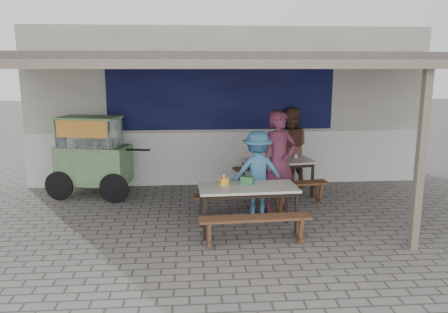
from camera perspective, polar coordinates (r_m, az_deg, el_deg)
ground at (r=7.23m, az=2.94°, el=-9.61°), size 60.00×60.00×0.00m
back_wall at (r=10.35m, az=0.51°, el=6.59°), size 9.00×1.28×3.50m
warung_roof at (r=7.65m, az=2.40°, el=12.32°), size 9.00×4.21×2.81m
table_left at (r=9.04m, az=7.02°, el=-0.93°), size 1.49×0.96×0.75m
bench_left_street at (r=8.47m, az=8.62°, el=-4.15°), size 1.52×0.50×0.45m
bench_left_wall at (r=9.77m, az=5.54°, el=-1.97°), size 1.52×0.50×0.45m
table_right at (r=7.00m, az=3.14°, el=-4.52°), size 1.60×0.79×0.75m
bench_right_street at (r=6.54m, az=4.05°, el=-8.73°), size 1.68×0.36×0.45m
bench_right_wall at (r=7.66m, az=2.32°, el=-5.67°), size 1.68×0.36×0.45m
vendor_cart at (r=9.27m, az=-16.84°, el=0.38°), size 2.12×1.13×1.65m
patron_street_side at (r=7.99m, az=7.19°, el=-0.67°), size 0.79×0.65×1.86m
patron_wall_side at (r=9.85m, az=8.59°, el=1.26°), size 0.97×0.82×1.75m
patron_right_table at (r=7.88m, az=4.38°, el=-2.09°), size 0.99×0.58×1.52m
tissue_box at (r=7.04m, az=-0.00°, el=-3.26°), size 0.14×0.14×0.12m
donation_box at (r=7.08m, az=3.04°, el=-3.14°), size 0.23×0.20×0.13m
condiment_jar at (r=9.26m, az=9.36°, el=0.06°), size 0.07×0.07×0.08m
condiment_bowl at (r=8.90m, az=5.39°, el=-0.41°), size 0.25×0.25×0.05m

